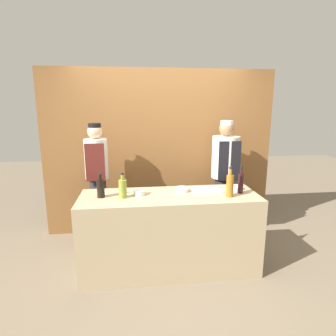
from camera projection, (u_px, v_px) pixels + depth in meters
ground_plane at (169, 267)px, 3.35m from camera, size 14.00×14.00×0.00m
cabinet_wall at (160, 152)px, 4.22m from camera, size 3.36×0.18×2.40m
counter at (169, 232)px, 3.25m from camera, size 2.01×0.69×0.90m
sauce_bowl_white at (139, 192)px, 3.14m from camera, size 0.13×0.13×0.06m
sauce_bowl_yellow at (182, 189)px, 3.26m from camera, size 0.15×0.15×0.05m
sauce_bowl_purple at (236, 187)px, 3.36m from camera, size 0.15×0.15×0.04m
cutting_board at (207, 190)px, 3.30m from camera, size 0.33×0.23×0.02m
bottle_soy at (101, 188)px, 3.05m from camera, size 0.08×0.08×0.27m
bottle_amber at (230, 185)px, 3.07m from camera, size 0.08×0.08×0.33m
bottle_oil at (123, 188)px, 3.04m from camera, size 0.09×0.09×0.28m
bottle_wine at (241, 182)px, 3.20m from camera, size 0.06×0.06×0.32m
chef_left at (98, 180)px, 3.76m from camera, size 0.30×0.30×1.66m
chef_right at (225, 176)px, 3.97m from camera, size 0.38×0.38×1.69m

